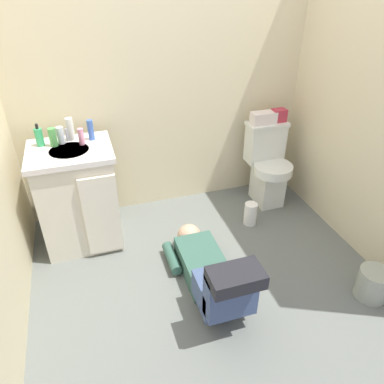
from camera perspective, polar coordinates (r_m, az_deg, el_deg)
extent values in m
cube|color=slate|center=(2.86, 1.38, -11.41)|extent=(2.95, 2.90, 0.04)
cube|color=beige|center=(3.11, -4.52, 18.16)|extent=(2.61, 0.08, 2.40)
cube|color=beige|center=(2.86, 27.26, 13.56)|extent=(0.08, 1.90, 2.40)
cube|color=silver|center=(3.50, 11.69, 1.25)|extent=(0.22, 0.30, 0.38)
cylinder|color=silver|center=(3.36, 12.52, 3.52)|extent=(0.35, 0.35, 0.08)
cube|color=silver|center=(3.43, 11.34, 7.48)|extent=(0.34, 0.17, 0.34)
cube|color=silver|center=(3.36, 11.68, 10.34)|extent=(0.36, 0.19, 0.03)
cube|color=beige|center=(2.98, -17.26, -1.05)|extent=(0.56, 0.48, 0.78)
cube|color=silver|center=(2.78, -18.60, 6.03)|extent=(0.60, 0.52, 0.04)
cylinder|color=silver|center=(2.77, -18.57, 5.77)|extent=(0.28, 0.28, 0.05)
cube|color=beige|center=(2.77, -13.86, -3.66)|extent=(0.26, 0.03, 0.66)
cylinder|color=silver|center=(2.88, -18.93, 8.43)|extent=(0.02, 0.02, 0.10)
cube|color=#33594C|center=(2.72, 1.66, -11.19)|extent=(0.29, 0.52, 0.17)
sphere|color=tan|center=(2.95, -0.45, -6.84)|extent=(0.19, 0.19, 0.19)
cube|color=#3E4F75|center=(2.41, 4.58, -15.12)|extent=(0.31, 0.28, 0.20)
cube|color=#3E4F75|center=(2.24, 6.08, -15.52)|extent=(0.31, 0.12, 0.32)
cube|color=black|center=(2.09, 6.85, -13.15)|extent=(0.31, 0.19, 0.09)
cylinder|color=#33594C|center=(2.81, -3.17, -10.22)|extent=(0.08, 0.30, 0.08)
cube|color=silver|center=(3.32, 11.10, 11.32)|extent=(0.22, 0.11, 0.10)
cube|color=#B22D3F|center=(3.39, 13.41, 11.57)|extent=(0.12, 0.09, 0.11)
cylinder|color=#35A562|center=(2.87, -22.74, 7.89)|extent=(0.06, 0.06, 0.13)
cylinder|color=black|center=(2.84, -23.09, 9.40)|extent=(0.02, 0.02, 0.04)
cylinder|color=#50A14F|center=(2.83, -20.91, 8.00)|extent=(0.05, 0.05, 0.14)
cylinder|color=silver|center=(2.86, -19.83, 8.33)|extent=(0.05, 0.05, 0.13)
cylinder|color=silver|center=(2.88, -18.48, 9.27)|extent=(0.05, 0.05, 0.17)
cylinder|color=pink|center=(2.79, -16.91, 8.28)|extent=(0.04, 0.04, 0.12)
cylinder|color=#3D61B4|center=(2.85, -15.53, 9.31)|extent=(0.04, 0.04, 0.15)
cylinder|color=gray|center=(2.82, 26.42, -12.72)|extent=(0.22, 0.22, 0.22)
cylinder|color=white|center=(3.21, 9.10, -3.37)|extent=(0.11, 0.11, 0.20)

